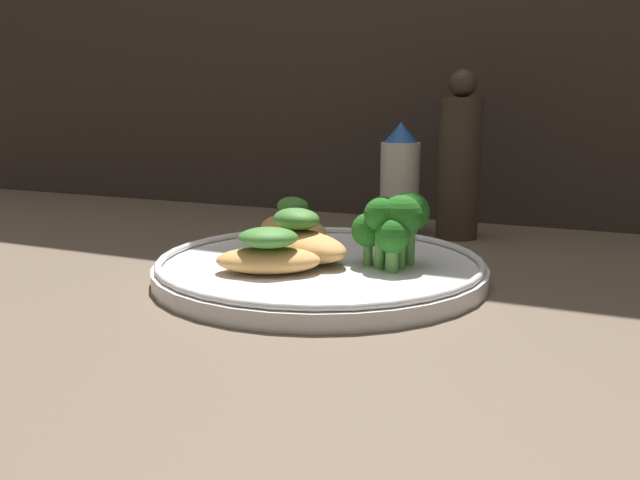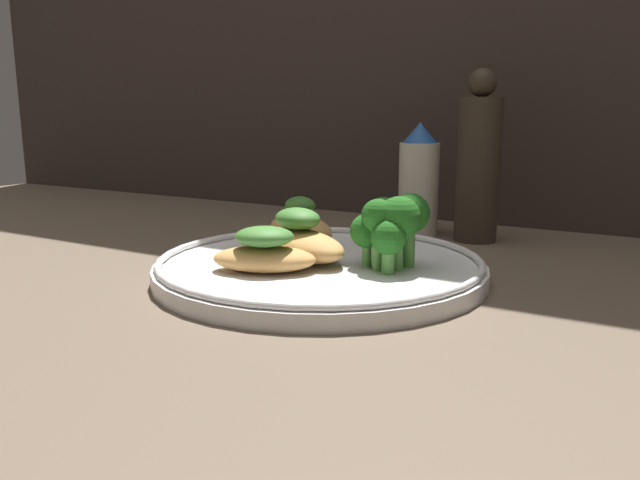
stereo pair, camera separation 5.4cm
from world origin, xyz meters
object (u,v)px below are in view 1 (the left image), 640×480
at_px(sauce_bottle, 399,181).
at_px(pepper_grinder, 459,163).
at_px(broccoli_bunch, 392,221).
at_px(plate, 320,267).

distance_m(sauce_bottle, pepper_grinder, 0.07).
relative_size(broccoli_bunch, sauce_bottle, 0.48).
bearing_deg(plate, pepper_grinder, 73.11).
relative_size(plate, broccoli_bunch, 4.60).
xyz_separation_m(plate, broccoli_bunch, (0.06, 0.01, 0.04)).
bearing_deg(sauce_bottle, pepper_grinder, 0.00).
height_order(plate, broccoli_bunch, broccoli_bunch).
distance_m(plate, sauce_bottle, 0.24).
bearing_deg(pepper_grinder, sauce_bottle, -180.00).
xyz_separation_m(sauce_bottle, pepper_grinder, (0.07, 0.00, 0.02)).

